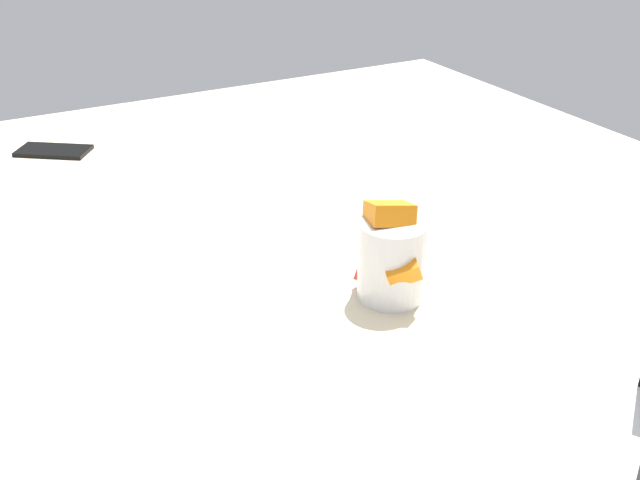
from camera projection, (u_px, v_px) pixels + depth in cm
name	position (u px, v px, depth cm)	size (l,w,h in cm)	color
bed_mattress	(390.00, 297.00, 114.92)	(180.00, 140.00, 18.00)	beige
snack_cup	(391.00, 256.00, 95.89)	(10.99, 9.00, 14.85)	silver
cell_phone	(54.00, 151.00, 144.79)	(6.80, 14.00, 0.80)	black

